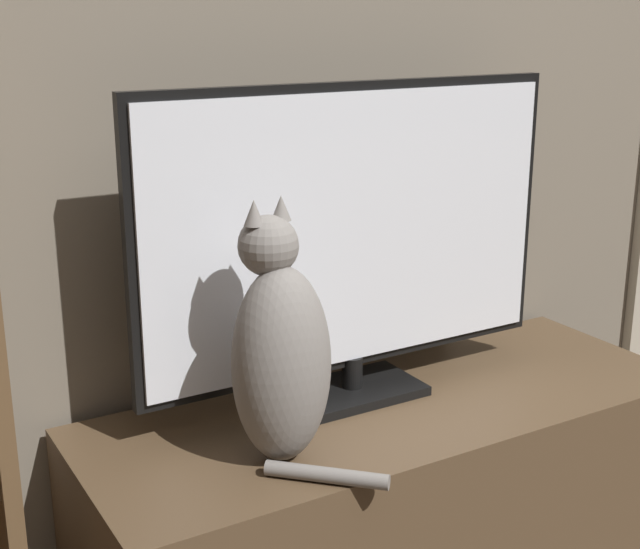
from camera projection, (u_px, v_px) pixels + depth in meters
wall_back at (323, 32)px, 1.91m from camera, size 4.80×0.05×2.60m
tv_stand at (391, 517)px, 1.96m from camera, size 1.33×0.50×0.55m
tv at (353, 239)px, 1.82m from camera, size 0.96×0.18×0.66m
cat at (279, 355)px, 1.60m from camera, size 0.22×0.31×0.49m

